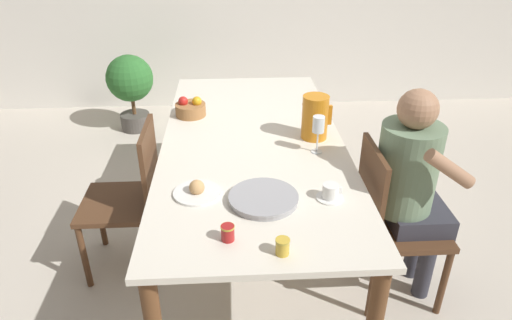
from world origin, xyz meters
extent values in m
plane|color=beige|center=(0.00, 0.00, 0.00)|extent=(20.00, 20.00, 0.00)
cube|color=silver|center=(0.00, 0.00, 0.74)|extent=(1.01, 2.15, 0.03)
cylinder|color=brown|center=(-0.44, 1.02, 0.36)|extent=(0.07, 0.07, 0.72)
cylinder|color=brown|center=(0.44, 1.02, 0.36)|extent=(0.07, 0.07, 0.72)
cylinder|color=#51331E|center=(0.95, -0.24, 0.21)|extent=(0.04, 0.04, 0.42)
cylinder|color=#51331E|center=(0.95, -0.61, 0.21)|extent=(0.04, 0.04, 0.42)
cylinder|color=#51331E|center=(0.58, -0.24, 0.21)|extent=(0.04, 0.04, 0.42)
cylinder|color=#51331E|center=(0.58, -0.61, 0.21)|extent=(0.04, 0.04, 0.42)
cube|color=#51331E|center=(0.76, -0.42, 0.43)|extent=(0.42, 0.42, 0.03)
cube|color=#51331E|center=(0.57, -0.42, 0.67)|extent=(0.03, 0.39, 0.45)
cylinder|color=#51331E|center=(-0.95, -0.30, 0.21)|extent=(0.04, 0.04, 0.42)
cylinder|color=#51331E|center=(-0.95, 0.07, 0.21)|extent=(0.04, 0.04, 0.42)
cylinder|color=#51331E|center=(-0.58, -0.30, 0.21)|extent=(0.04, 0.04, 0.42)
cylinder|color=#51331E|center=(-0.58, 0.07, 0.21)|extent=(0.04, 0.04, 0.42)
cube|color=#51331E|center=(-0.76, -0.11, 0.43)|extent=(0.42, 0.42, 0.03)
cube|color=#51331E|center=(-0.57, -0.11, 0.67)|extent=(0.03, 0.39, 0.45)
cylinder|color=#33333D|center=(0.91, -0.31, 0.22)|extent=(0.09, 0.09, 0.45)
cylinder|color=#33333D|center=(0.91, -0.47, 0.22)|extent=(0.09, 0.09, 0.45)
cube|color=#33333D|center=(0.83, -0.39, 0.49)|extent=(0.30, 0.34, 0.11)
cylinder|color=slate|center=(0.74, -0.39, 0.77)|extent=(0.30, 0.30, 0.46)
sphere|color=#A37556|center=(0.74, -0.39, 1.08)|extent=(0.19, 0.19, 0.19)
cylinder|color=#A37556|center=(0.84, -0.60, 0.88)|extent=(0.25, 0.06, 0.20)
cylinder|color=orange|center=(0.35, 0.02, 0.87)|extent=(0.15, 0.15, 0.25)
cube|color=orange|center=(0.43, 0.02, 0.89)|extent=(0.02, 0.02, 0.11)
cone|color=orange|center=(0.29, 0.02, 0.97)|extent=(0.04, 0.04, 0.04)
cylinder|color=white|center=(0.33, -0.16, 0.75)|extent=(0.06, 0.06, 0.00)
cylinder|color=white|center=(0.33, -0.16, 0.81)|extent=(0.01, 0.01, 0.11)
cylinder|color=white|center=(0.33, -0.16, 0.91)|extent=(0.06, 0.06, 0.09)
cylinder|color=white|center=(0.32, -0.61, 0.75)|extent=(0.12, 0.12, 0.01)
cylinder|color=white|center=(0.32, -0.61, 0.79)|extent=(0.07, 0.07, 0.06)
cube|color=white|center=(0.36, -0.61, 0.79)|extent=(0.01, 0.01, 0.03)
cylinder|color=#9E9EA3|center=(0.02, -0.61, 0.76)|extent=(0.31, 0.31, 0.02)
cylinder|color=#9E9EA3|center=(0.02, -0.61, 0.77)|extent=(0.31, 0.31, 0.01)
cylinder|color=white|center=(-0.28, -0.54, 0.76)|extent=(0.22, 0.22, 0.01)
sphere|color=tan|center=(-0.28, -0.54, 0.79)|extent=(0.07, 0.07, 0.07)
cylinder|color=gold|center=(0.06, -0.97, 0.78)|extent=(0.05, 0.05, 0.07)
cylinder|color=gold|center=(0.06, -0.97, 0.81)|extent=(0.06, 0.06, 0.01)
cylinder|color=#A81E1E|center=(-0.14, -0.87, 0.78)|extent=(0.05, 0.05, 0.07)
cylinder|color=gold|center=(-0.14, -0.87, 0.81)|extent=(0.06, 0.06, 0.01)
cylinder|color=#9E6B3D|center=(-0.37, 0.38, 0.79)|extent=(0.19, 0.19, 0.08)
sphere|color=gold|center=(-0.33, 0.37, 0.85)|extent=(0.06, 0.06, 0.06)
sphere|color=red|center=(-0.41, 0.38, 0.85)|extent=(0.06, 0.06, 0.06)
cylinder|color=#4C4742|center=(-1.05, 1.84, 0.08)|extent=(0.28, 0.28, 0.16)
cylinder|color=brown|center=(-1.05, 1.84, 0.24)|extent=(0.04, 0.04, 0.17)
sphere|color=#2D6B2D|center=(-1.05, 1.84, 0.51)|extent=(0.43, 0.43, 0.43)
camera|label=1|loc=(-0.11, -2.29, 1.89)|focal=32.00mm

